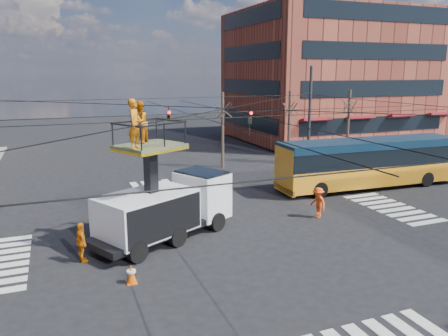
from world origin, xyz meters
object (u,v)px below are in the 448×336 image
utility_truck (165,194)px  worker_ground (81,242)px  flagger (318,203)px  traffic_cone (131,274)px  city_bus (369,162)px

utility_truck → worker_ground: size_ratio=4.37×
utility_truck → flagger: utility_truck is taller
utility_truck → flagger: (8.13, -0.13, -1.27)m
flagger → traffic_cone: bearing=-77.3°
traffic_cone → worker_ground: (-1.53, 2.56, 0.47)m
city_bus → traffic_cone: (-17.01, -7.90, -1.37)m
city_bus → traffic_cone: 18.80m
utility_truck → city_bus: size_ratio=0.57×
utility_truck → flagger: size_ratio=4.45×
utility_truck → city_bus: utility_truck is taller
traffic_cone → flagger: size_ratio=0.44×
city_bus → worker_ground: (-18.54, -5.33, -0.89)m
utility_truck → worker_ground: 4.23m
utility_truck → worker_ground: (-3.81, -1.36, -1.25)m
traffic_cone → flagger: 11.08m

